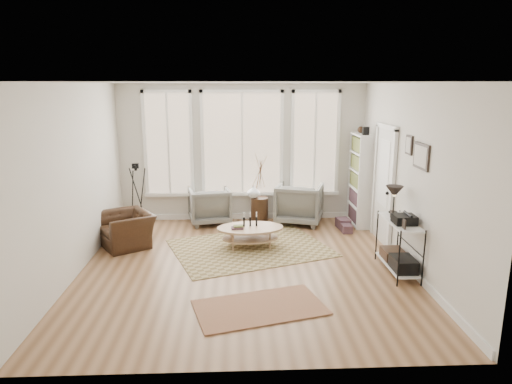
{
  "coord_description": "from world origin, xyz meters",
  "views": [
    {
      "loc": [
        -0.13,
        -6.89,
        2.88
      ],
      "look_at": [
        0.2,
        0.6,
        1.1
      ],
      "focal_mm": 32.0,
      "sensor_mm": 36.0,
      "label": 1
    }
  ],
  "objects_px": {
    "bookcase": "(361,180)",
    "side_table": "(260,189)",
    "coffee_table": "(250,231)",
    "armchair_left": "(209,205)",
    "armchair_right": "(299,203)",
    "low_shelf": "(399,241)",
    "accent_chair": "(126,229)"
  },
  "relations": [
    {
      "from": "low_shelf",
      "to": "side_table",
      "type": "distance_m",
      "value": 3.42
    },
    {
      "from": "low_shelf",
      "to": "armchair_left",
      "type": "relative_size",
      "value": 1.55
    },
    {
      "from": "accent_chair",
      "to": "bookcase",
      "type": "bearing_deg",
      "value": 70.78
    },
    {
      "from": "armchair_left",
      "to": "accent_chair",
      "type": "bearing_deg",
      "value": 31.51
    },
    {
      "from": "accent_chair",
      "to": "low_shelf",
      "type": "bearing_deg",
      "value": 39.8
    },
    {
      "from": "coffee_table",
      "to": "accent_chair",
      "type": "bearing_deg",
      "value": 175.53
    },
    {
      "from": "low_shelf",
      "to": "coffee_table",
      "type": "distance_m",
      "value": 2.59
    },
    {
      "from": "coffee_table",
      "to": "armchair_left",
      "type": "height_order",
      "value": "armchair_left"
    },
    {
      "from": "bookcase",
      "to": "low_shelf",
      "type": "distance_m",
      "value": 2.56
    },
    {
      "from": "side_table",
      "to": "accent_chair",
      "type": "distance_m",
      "value": 2.87
    },
    {
      "from": "low_shelf",
      "to": "coffee_table",
      "type": "height_order",
      "value": "low_shelf"
    },
    {
      "from": "coffee_table",
      "to": "armchair_right",
      "type": "height_order",
      "value": "armchair_right"
    },
    {
      "from": "accent_chair",
      "to": "side_table",
      "type": "bearing_deg",
      "value": 85.38
    },
    {
      "from": "armchair_left",
      "to": "side_table",
      "type": "bearing_deg",
      "value": 169.45
    },
    {
      "from": "side_table",
      "to": "accent_chair",
      "type": "bearing_deg",
      "value": -151.58
    },
    {
      "from": "armchair_right",
      "to": "armchair_left",
      "type": "bearing_deg",
      "value": 15.19
    },
    {
      "from": "bookcase",
      "to": "armchair_left",
      "type": "xyz_separation_m",
      "value": [
        -3.14,
        0.21,
        -0.57
      ]
    },
    {
      "from": "low_shelf",
      "to": "armchair_right",
      "type": "distance_m",
      "value": 2.91
    },
    {
      "from": "coffee_table",
      "to": "low_shelf",
      "type": "bearing_deg",
      "value": -28.21
    },
    {
      "from": "bookcase",
      "to": "side_table",
      "type": "relative_size",
      "value": 1.36
    },
    {
      "from": "side_table",
      "to": "coffee_table",
      "type": "bearing_deg",
      "value": -99.34
    },
    {
      "from": "side_table",
      "to": "accent_chair",
      "type": "height_order",
      "value": "side_table"
    },
    {
      "from": "armchair_left",
      "to": "accent_chair",
      "type": "xyz_separation_m",
      "value": [
        -1.43,
        -1.33,
        -0.08
      ]
    },
    {
      "from": "coffee_table",
      "to": "side_table",
      "type": "xyz_separation_m",
      "value": [
        0.25,
        1.53,
        0.43
      ]
    },
    {
      "from": "armchair_left",
      "to": "armchair_right",
      "type": "relative_size",
      "value": 0.89
    },
    {
      "from": "coffee_table",
      "to": "side_table",
      "type": "height_order",
      "value": "side_table"
    },
    {
      "from": "armchair_left",
      "to": "armchair_right",
      "type": "bearing_deg",
      "value": 166.47
    },
    {
      "from": "armchair_right",
      "to": "bookcase",
      "type": "bearing_deg",
      "value": -169.11
    },
    {
      "from": "bookcase",
      "to": "side_table",
      "type": "bearing_deg",
      "value": 173.83
    },
    {
      "from": "side_table",
      "to": "low_shelf",
      "type": "bearing_deg",
      "value": -53.61
    },
    {
      "from": "bookcase",
      "to": "armchair_left",
      "type": "bearing_deg",
      "value": 176.2
    },
    {
      "from": "armchair_right",
      "to": "coffee_table",
      "type": "bearing_deg",
      "value": 70.12
    }
  ]
}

